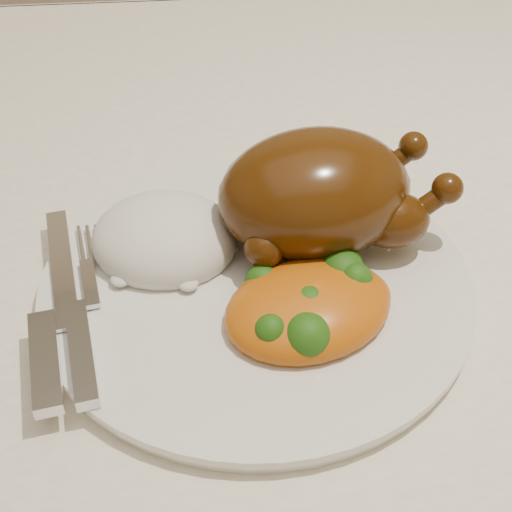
{
  "coord_description": "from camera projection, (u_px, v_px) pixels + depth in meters",
  "views": [
    {
      "loc": [
        -0.08,
        -0.43,
        1.13
      ],
      "look_at": [
        -0.05,
        -0.06,
        0.8
      ],
      "focal_mm": 50.0,
      "sensor_mm": 36.0,
      "label": 1
    }
  ],
  "objects": [
    {
      "name": "dining_table",
      "position": [
        300.0,
        326.0,
        0.63
      ],
      "size": [
        1.6,
        0.9,
        0.76
      ],
      "color": "brown",
      "rests_on": "floor"
    },
    {
      "name": "tablecloth",
      "position": [
        304.0,
        264.0,
        0.59
      ],
      "size": [
        1.73,
        1.03,
        0.18
      ],
      "color": "white",
      "rests_on": "dining_table"
    },
    {
      "name": "dinner_plate",
      "position": [
        256.0,
        284.0,
        0.52
      ],
      "size": [
        0.33,
        0.33,
        0.01
      ],
      "primitive_type": "cylinder",
      "rotation": [
        0.0,
        0.0,
        0.09
      ],
      "color": "silver",
      "rests_on": "tablecloth"
    },
    {
      "name": "roast_chicken",
      "position": [
        320.0,
        193.0,
        0.52
      ],
      "size": [
        0.18,
        0.13,
        0.09
      ],
      "rotation": [
        0.0,
        0.0,
        0.16
      ],
      "color": "#452207",
      "rests_on": "dinner_plate"
    },
    {
      "name": "rice_mound",
      "position": [
        165.0,
        239.0,
        0.53
      ],
      "size": [
        0.13,
        0.12,
        0.06
      ],
      "rotation": [
        0.0,
        0.0,
        -0.19
      ],
      "color": "white",
      "rests_on": "dinner_plate"
    },
    {
      "name": "mac_and_cheese",
      "position": [
        314.0,
        304.0,
        0.48
      ],
      "size": [
        0.14,
        0.13,
        0.04
      ],
      "rotation": [
        0.0,
        0.0,
        0.38
      ],
      "color": "#D45A0D",
      "rests_on": "dinner_plate"
    },
    {
      "name": "cutlery",
      "position": [
        67.0,
        324.0,
        0.47
      ],
      "size": [
        0.06,
        0.2,
        0.01
      ],
      "rotation": [
        0.0,
        0.0,
        0.18
      ],
      "color": "silver",
      "rests_on": "dinner_plate"
    }
  ]
}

